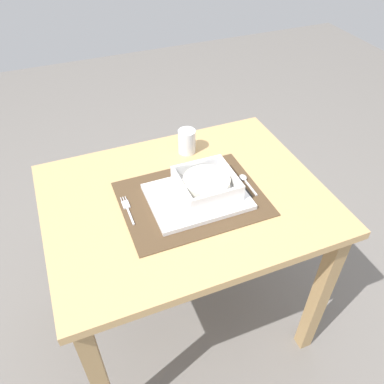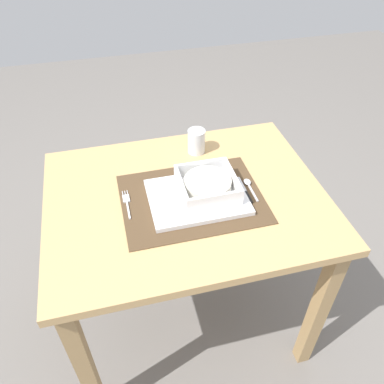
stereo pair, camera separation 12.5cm
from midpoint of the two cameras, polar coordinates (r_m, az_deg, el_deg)
name	(u,v)px [view 2 (the right image)]	position (r m, az deg, el deg)	size (l,w,h in m)	color
ground_plane	(188,313)	(1.84, 1.38, -17.45)	(6.00, 6.00, 0.00)	slate
dining_table	(186,219)	(1.35, 1.79, -4.05)	(0.91, 0.71, 0.72)	tan
placemat	(192,199)	(1.27, 2.82, -1.09)	(0.46, 0.35, 0.00)	#4C3823
serving_plate	(197,197)	(1.26, 3.58, -0.85)	(0.31, 0.24, 0.02)	white
porridge_bowl	(207,186)	(1.25, 5.12, 0.82)	(0.18, 0.18, 0.06)	white
fork	(127,202)	(1.26, -6.76, -1.60)	(0.02, 0.13, 0.00)	silver
spoon	(248,184)	(1.33, 10.95, 1.01)	(0.02, 0.11, 0.01)	silver
butter_knife	(245,191)	(1.31, 10.46, 0.01)	(0.01, 0.14, 0.01)	black
drinking_glass	(196,142)	(1.45, 3.14, 7.19)	(0.06, 0.06, 0.09)	white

